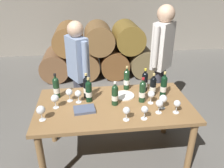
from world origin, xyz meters
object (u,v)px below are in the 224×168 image
object	(u,v)px
wine_bottle_0	(145,81)
wine_glass_7	(159,104)
wine_bottle_5	(56,87)
wine_glass_0	(177,104)
wine_bottle_8	(89,91)
tasting_notebook	(84,110)
wine_bottle_4	(153,86)
wine_glass_9	(145,110)
wine_bottle_7	(127,79)
wine_bottle_6	(142,91)
serving_plate	(124,95)
wine_bottle_1	(87,87)
wine_bottle_3	(164,86)
dining_table	(114,111)
wine_glass_5	(69,93)
wine_glass_1	(78,94)
taster_seated_left	(78,68)
wine_glass_6	(163,99)
wine_glass_8	(55,99)
sommelier_presenting	(162,55)
wine_bottle_2	(115,95)
wine_glass_3	(126,111)
wine_glass_4	(151,95)
wine_glass_2	(41,110)

from	to	relation	value
wine_bottle_0	wine_glass_7	bearing A→B (deg)	-86.96
wine_bottle_5	wine_glass_0	xyz separation A→B (m)	(1.25, -0.47, -0.03)
wine_bottle_8	tasting_notebook	distance (m)	0.23
wine_bottle_4	wine_glass_9	bearing A→B (deg)	-114.99
wine_bottle_7	wine_glass_7	xyz separation A→B (m)	(0.24, -0.57, -0.02)
wine_bottle_6	wine_bottle_8	bearing A→B (deg)	172.33
serving_plate	wine_bottle_6	bearing A→B (deg)	-39.05
wine_bottle_6	serving_plate	bearing A→B (deg)	140.95
wine_bottle_1	serving_plate	bearing A→B (deg)	-3.82
wine_glass_0	tasting_notebook	distance (m)	0.96
wine_bottle_7	wine_glass_7	size ratio (longest dim) A/B	2.01
wine_bottle_3	wine_bottle_7	xyz separation A→B (m)	(-0.39, 0.23, -0.00)
dining_table	wine_glass_5	world-z (taller)	wine_glass_5
wine_bottle_0	wine_bottle_1	size ratio (longest dim) A/B	0.97
wine_glass_1	taster_seated_left	bearing A→B (deg)	90.72
wine_glass_1	tasting_notebook	xyz separation A→B (m)	(0.06, -0.18, -0.09)
wine_bottle_0	wine_glass_6	distance (m)	0.43
wine_glass_9	wine_bottle_7	bearing A→B (deg)	95.21
wine_glass_1	wine_glass_9	bearing A→B (deg)	-31.62
serving_plate	taster_seated_left	xyz separation A→B (m)	(-0.54, 0.55, 0.16)
wine_bottle_5	tasting_notebook	size ratio (longest dim) A/B	1.36
wine_bottle_8	taster_seated_left	world-z (taller)	taster_seated_left
wine_bottle_1	wine_glass_5	world-z (taller)	wine_bottle_1
wine_bottle_0	wine_glass_9	xyz separation A→B (m)	(-0.15, -0.59, -0.02)
wine_glass_6	wine_bottle_5	bearing A→B (deg)	161.86
tasting_notebook	taster_seated_left	size ratio (longest dim) A/B	0.14
wine_bottle_8	wine_glass_8	bearing A→B (deg)	-163.92
wine_bottle_4	sommelier_presenting	size ratio (longest dim) A/B	0.16
wine_bottle_1	wine_bottle_2	distance (m)	0.36
wine_glass_0	taster_seated_left	size ratio (longest dim) A/B	0.09
wine_bottle_7	wine_bottle_8	distance (m)	0.53
wine_glass_3	wine_glass_6	world-z (taller)	wine_glass_6
wine_bottle_4	wine_glass_1	size ratio (longest dim) A/B	1.89
wine_bottle_2	wine_bottle_4	xyz separation A→B (m)	(0.47, 0.15, 0.00)
wine_glass_4	tasting_notebook	bearing A→B (deg)	-174.72
taster_seated_left	wine_glass_5	bearing A→B (deg)	-98.74
serving_plate	wine_glass_9	bearing A→B (deg)	-75.95
wine_bottle_5	wine_glass_3	distance (m)	0.90
wine_glass_3	wine_bottle_7	bearing A→B (deg)	79.74
wine_bottle_0	wine_glass_4	size ratio (longest dim) A/B	1.90
serving_plate	wine_bottle_4	bearing A→B (deg)	-3.50
wine_glass_9	sommelier_presenting	size ratio (longest dim) A/B	0.08
wine_glass_2	sommelier_presenting	world-z (taller)	sommelier_presenting
wine_bottle_1	wine_glass_6	distance (m)	0.87
wine_bottle_5	wine_bottle_7	bearing A→B (deg)	7.99
wine_glass_1	wine_bottle_5	bearing A→B (deg)	149.89
wine_glass_3	sommelier_presenting	distance (m)	1.27
wine_glass_6	wine_bottle_8	bearing A→B (deg)	162.40
wine_bottle_3	wine_bottle_8	distance (m)	0.86
wine_glass_5	wine_glass_8	world-z (taller)	wine_glass_8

